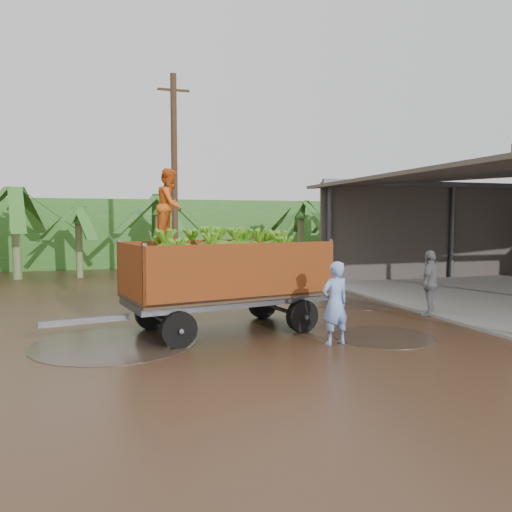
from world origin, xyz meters
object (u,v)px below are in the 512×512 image
at_px(banana_trailer, 224,272).
at_px(utility_pole, 174,179).
at_px(man_grey, 430,283).
at_px(man_blue, 335,303).

height_order(banana_trailer, utility_pole, utility_pole).
xyz_separation_m(man_grey, utility_pole, (-5.58, 8.13, 3.20)).
bearing_deg(banana_trailer, man_blue, -55.77).
distance_m(man_grey, utility_pole, 10.37).
distance_m(banana_trailer, man_grey, 5.64).
distance_m(banana_trailer, man_blue, 2.66).
distance_m(man_blue, utility_pole, 10.84).
bearing_deg(man_grey, utility_pole, -93.79).
bearing_deg(banana_trailer, man_grey, -8.91).
xyz_separation_m(man_blue, utility_pole, (-1.83, 10.19, 3.22)).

